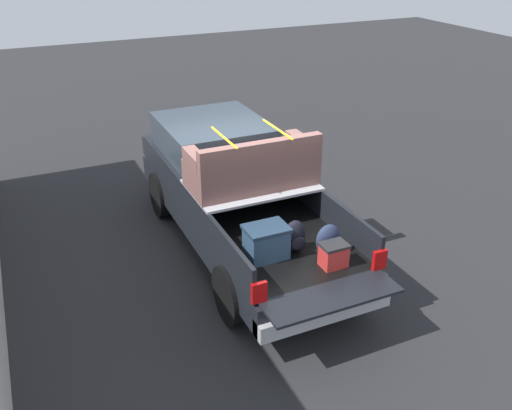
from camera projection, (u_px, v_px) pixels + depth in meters
name	position (u px, v px, depth m)	size (l,w,h in m)	color
ground_plane	(242.00, 247.00, 9.65)	(40.00, 40.00, 0.00)	#262628
pickup_truck	(232.00, 188.00, 9.50)	(6.05, 2.06, 2.23)	black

